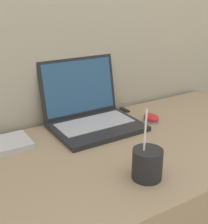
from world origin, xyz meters
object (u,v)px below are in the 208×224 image
at_px(computer_mouse, 151,118).
at_px(usb_stick, 125,110).
at_px(laptop, 90,112).
at_px(drink_cup, 147,163).

relative_size(computer_mouse, usb_stick, 1.42).
distance_m(laptop, drink_cup, 0.44).
distance_m(laptop, usb_stick, 0.23).
xyz_separation_m(drink_cup, computer_mouse, (0.30, 0.34, -0.04)).
height_order(laptop, usb_stick, laptop).
xyz_separation_m(laptop, drink_cup, (-0.05, -0.44, -0.01)).
height_order(laptop, computer_mouse, laptop).
bearing_deg(usb_stick, drink_cup, -118.55).
xyz_separation_m(computer_mouse, usb_stick, (-0.03, 0.16, -0.01)).
relative_size(drink_cup, usb_stick, 3.63).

